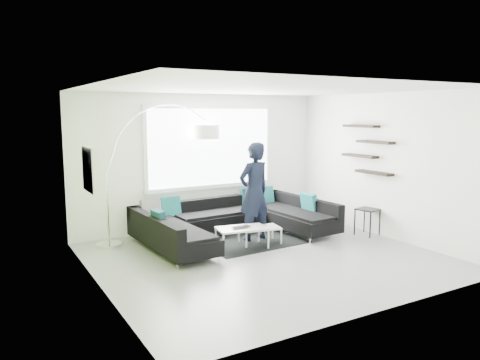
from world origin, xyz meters
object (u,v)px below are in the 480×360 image
Objects in this scene: arc_lamp at (106,176)px; laptop at (242,228)px; side_table at (367,222)px; sectional_sofa at (236,222)px; coffee_table at (251,236)px; person at (254,192)px.

arc_lamp reaches higher than laptop.
arc_lamp is at bearing 159.06° from side_table.
sectional_sofa reaches higher than laptop.
side_table is (4.66, -1.78, -1.03)m from arc_lamp.
arc_lamp is 5.09m from side_table.
laptop is (-0.24, -0.09, 0.20)m from coffee_table.
laptop is at bearing 31.37° from person.
laptop reaches higher than coffee_table.
coffee_table is 3.09× the size of laptop.
laptop is at bearing 170.98° from side_table.
person is (2.53, -0.95, -0.36)m from arc_lamp.
side_table is at bearing -12.48° from laptop.
arc_lamp is 7.01× the size of laptop.
person is (0.27, -0.20, 0.60)m from sectional_sofa.
side_table is at bearing -23.79° from arc_lamp.
side_table is at bearing -1.86° from coffee_table.
sectional_sofa is 9.95× the size of laptop.
person is at bearing 36.46° from laptop.
coffee_table is at bearing 18.07° from laptop.
arc_lamp is 2.61m from laptop.
coffee_table is 0.86m from person.
side_table is 1.44× the size of laptop.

